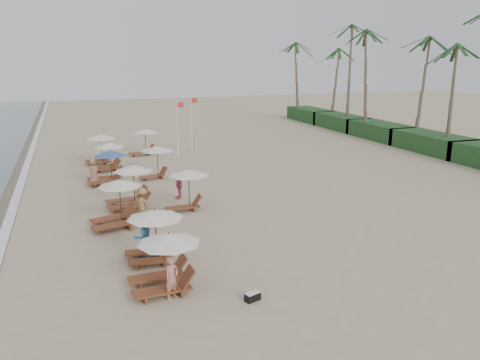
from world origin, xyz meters
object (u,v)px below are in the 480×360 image
object	(u,v)px
lounger_station_0	(163,263)
beachgoer_mid_a	(143,237)
beachgoer_far_b	(94,171)
flag_pole_near	(178,127)
lounger_station_3	(129,189)
lounger_station_6	(99,148)
lounger_station_2	(115,206)
inland_station_2	(143,139)
lounger_station_1	(152,233)
inland_station_1	(155,157)
lounger_station_4	(106,169)
beachgoer_far_a	(179,185)
duffel_bag	(253,296)
beachgoer_near	(172,278)
beachgoer_mid_b	(142,205)
lounger_station_5	(108,156)
inland_station_0	(186,184)

from	to	relation	value
lounger_station_0	beachgoer_mid_a	bearing A→B (deg)	93.48
beachgoer_far_b	flag_pole_near	world-z (taller)	flag_pole_near
lounger_station_3	lounger_station_6	size ratio (longest dim) A/B	1.06
lounger_station_2	inland_station_2	xyz separation A→B (m)	(4.06, 17.50, 0.30)
lounger_station_0	lounger_station_1	distance (m)	2.63
lounger_station_2	inland_station_1	distance (m)	9.75
lounger_station_0	lounger_station_3	xyz separation A→B (m)	(0.10, 10.28, 0.03)
lounger_station_0	lounger_station_2	bearing A→B (deg)	97.15
lounger_station_1	beachgoer_mid_a	world-z (taller)	lounger_station_1
lounger_station_4	inland_station_2	size ratio (longest dim) A/B	0.97
lounger_station_2	beachgoer_far_b	world-z (taller)	lounger_station_2
lounger_station_1	beachgoer_far_a	xyz separation A→B (m)	(3.01, 8.47, -0.36)
lounger_station_6	duffel_bag	bearing A→B (deg)	-82.23
lounger_station_1	beachgoer_far_b	world-z (taller)	lounger_station_1
beachgoer_near	beachgoer_far_a	bearing A→B (deg)	42.16
lounger_station_0	beachgoer_mid_b	size ratio (longest dim) A/B	1.52
lounger_station_2	duffel_bag	xyz separation A→B (m)	(3.63, -9.24, -0.90)
lounger_station_1	beachgoer_far_b	distance (m)	13.41
lounger_station_1	beachgoer_mid_a	xyz separation A→B (m)	(-0.26, 0.62, -0.35)
beachgoer_near	flag_pole_near	xyz separation A→B (m)	(5.40, 22.91, 1.88)
lounger_station_2	flag_pole_near	bearing A→B (deg)	66.26
lounger_station_0	flag_pole_near	world-z (taller)	flag_pole_near
lounger_station_4	inland_station_1	xyz separation A→B (m)	(3.30, 0.39, 0.53)
beachgoer_near	lounger_station_5	bearing A→B (deg)	56.95
lounger_station_1	beachgoer_far_a	distance (m)	9.00
lounger_station_5	duffel_bag	world-z (taller)	lounger_station_5
lounger_station_5	beachgoer_far_a	bearing A→B (deg)	-69.96
lounger_station_2	beachgoer_far_b	size ratio (longest dim) A/B	1.45
beachgoer_far_a	duffel_bag	bearing A→B (deg)	-4.56
beachgoer_near	inland_station_0	bearing A→B (deg)	39.50
lounger_station_4	beachgoer_near	bearing A→B (deg)	-87.36
lounger_station_0	lounger_station_6	bearing A→B (deg)	91.60
lounger_station_2	duffel_bag	bearing A→B (deg)	-68.56
inland_station_2	lounger_station_1	bearing A→B (deg)	-97.85
lounger_station_1	lounger_station_4	size ratio (longest dim) A/B	0.93
lounger_station_3	inland_station_2	distance (m)	14.93
beachgoer_mid_b	lounger_station_1	bearing A→B (deg)	122.88
beachgoer_near	lounger_station_0	bearing A→B (deg)	67.58
beachgoer_mid_a	beachgoer_far_b	size ratio (longest dim) A/B	0.92
flag_pole_near	beachgoer_near	bearing A→B (deg)	-103.26
flag_pole_near	lounger_station_5	bearing A→B (deg)	-160.09
lounger_station_6	beachgoer_far_b	xyz separation A→B (m)	(-0.79, -6.62, -0.36)
lounger_station_5	beachgoer_mid_a	bearing A→B (deg)	-90.01
lounger_station_3	beachgoer_far_a	size ratio (longest dim) A/B	1.62
flag_pole_near	lounger_station_3	bearing A→B (deg)	-114.71
inland_station_0	beachgoer_near	distance (m)	10.01
beachgoer_mid_a	beachgoer_mid_b	distance (m)	4.54
flag_pole_near	inland_station_2	bearing A→B (deg)	131.41
beachgoer_mid_a	beachgoer_far_b	xyz separation A→B (m)	(-1.23, 12.70, 0.07)
beachgoer_far_a	beachgoer_near	bearing A→B (deg)	-16.73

